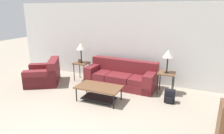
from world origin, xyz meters
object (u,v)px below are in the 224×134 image
at_px(couch, 121,77).
at_px(table_lamp_right, 168,54).
at_px(backpack, 170,96).
at_px(table_lamp_left, 81,47).
at_px(side_table_right, 166,75).
at_px(armchair, 44,75).
at_px(coffee_table, 99,90).
at_px(side_table_left, 82,65).

bearing_deg(couch, table_lamp_right, -2.04).
distance_m(couch, backpack, 1.73).
bearing_deg(table_lamp_right, table_lamp_left, 180.00).
relative_size(couch, side_table_right, 3.57).
relative_size(armchair, backpack, 4.13).
distance_m(armchair, side_table_right, 3.92).
bearing_deg(coffee_table, table_lamp_left, 136.27).
bearing_deg(backpack, coffee_table, -159.93).
bearing_deg(side_table_right, side_table_left, 180.00).
distance_m(couch, side_table_left, 1.44).
relative_size(coffee_table, table_lamp_left, 1.79).
bearing_deg(coffee_table, side_table_right, 37.88).
xyz_separation_m(armchair, side_table_right, (3.84, 0.73, 0.27)).
distance_m(coffee_table, side_table_right, 2.00).
relative_size(table_lamp_right, backpack, 1.88).
bearing_deg(couch, armchair, -162.18).
distance_m(side_table_right, table_lamp_left, 2.90).
height_order(side_table_left, table_lamp_left, table_lamp_left).
bearing_deg(table_lamp_right, couch, 177.96).
xyz_separation_m(coffee_table, backpack, (1.76, 0.64, -0.13)).
xyz_separation_m(couch, armchair, (-2.43, -0.78, -0.02)).
bearing_deg(armchair, couch, 17.82).
height_order(side_table_right, table_lamp_right, table_lamp_right).
bearing_deg(coffee_table, backpack, 20.07).
xyz_separation_m(side_table_left, table_lamp_left, (0.00, 0.00, 0.62)).
xyz_separation_m(couch, backpack, (1.61, -0.62, -0.13)).
height_order(couch, side_table_left, couch).
bearing_deg(backpack, table_lamp_right, 109.18).
distance_m(couch, table_lamp_left, 1.67).
bearing_deg(coffee_table, armchair, 167.95).
bearing_deg(table_lamp_right, side_table_left, -180.00).
relative_size(armchair, table_lamp_left, 2.19).
bearing_deg(table_lamp_right, side_table_right, -90.00).
xyz_separation_m(table_lamp_left, backpack, (3.03, -0.57, -1.00)).
bearing_deg(side_table_left, backpack, -10.68).
distance_m(coffee_table, table_lamp_right, 2.16).
xyz_separation_m(coffee_table, table_lamp_right, (1.56, 1.22, 0.87)).
bearing_deg(coffee_table, side_table_left, 136.27).
distance_m(table_lamp_right, backpack, 1.17).
bearing_deg(couch, backpack, -21.09).
relative_size(couch, coffee_table, 1.90).
bearing_deg(couch, side_table_left, -177.96).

